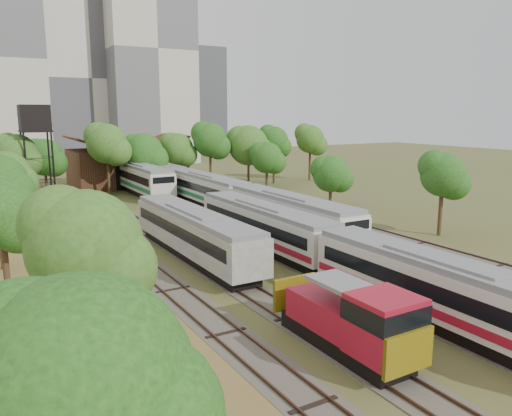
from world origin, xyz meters
TOP-DOWN VIEW (x-y plane):
  - ground at (0.00, 0.00)m, footprint 240.00×240.00m
  - dry_grass_patch at (-18.00, 8.00)m, footprint 14.00×60.00m
  - tracks at (-0.67, 25.00)m, footprint 24.60×80.00m
  - railcar_red_set at (-2.00, 7.10)m, footprint 2.92×34.58m
  - railcar_green_set at (2.00, 35.44)m, footprint 3.04×52.07m
  - railcar_rear at (-2.00, 47.16)m, footprint 3.30×16.08m
  - shunter_locomotive at (-8.00, -1.86)m, footprint 2.66×8.10m
  - old_grey_coach at (-8.00, 16.33)m, footprint 2.96×18.00m
  - water_tower at (-14.94, 46.25)m, footprint 3.43×3.43m
  - rail_pile_near at (8.00, 5.75)m, footprint 0.59×8.85m
  - rail_pile_far at (8.20, 15.02)m, footprint 0.57×9.10m
  - maintenance_shed at (-1.00, 57.98)m, footprint 16.45×11.55m
  - tree_band_left at (-19.96, 18.01)m, footprint 7.28×52.39m
  - tree_band_far at (4.16, 49.83)m, footprint 48.22×9.79m
  - tree_band_right at (14.53, 29.76)m, footprint 5.53×35.96m
  - tower_centre at (2.00, 100.00)m, footprint 20.00×18.00m
  - tower_right at (14.00, 92.00)m, footprint 18.00×16.00m
  - tower_far_right at (34.00, 110.00)m, footprint 12.00×12.00m

SIDE VIEW (x-z plane):
  - ground at x=0.00m, z-range 0.00..0.00m
  - dry_grass_patch at x=-18.00m, z-range 0.00..0.04m
  - tracks at x=-0.67m, z-range -0.05..0.14m
  - rail_pile_near at x=8.00m, z-range 0.00..0.30m
  - rail_pile_far at x=8.20m, z-range 0.00..0.30m
  - shunter_locomotive at x=-8.00m, z-range -0.08..3.40m
  - railcar_red_set at x=-2.00m, z-range 0.10..3.71m
  - railcar_green_set at x=2.00m, z-range 0.11..3.87m
  - old_grey_coach at x=-8.00m, z-range 0.17..3.83m
  - railcar_rear at x=-2.00m, z-range 0.12..4.20m
  - maintenance_shed at x=-1.00m, z-range -0.87..6.70m
  - tree_band_right at x=14.53m, z-range 0.85..8.37m
  - tree_band_left at x=-19.96m, z-range 0.80..8.87m
  - tree_band_far at x=4.16m, z-range 1.34..10.91m
  - water_tower at x=-14.94m, z-range 4.07..15.94m
  - tower_far_right at x=34.00m, z-range 0.00..28.00m
  - tower_centre at x=2.00m, z-range 0.00..36.00m
  - tower_right at x=14.00m, z-range 0.00..48.00m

